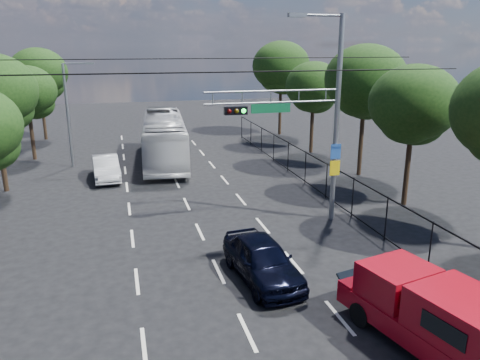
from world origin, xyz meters
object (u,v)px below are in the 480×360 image
object	(u,v)px
white_bus	(164,138)
red_pickup	(433,314)
signal_mast	(313,113)
navy_hatchback	(262,260)
white_van	(106,168)

from	to	relation	value
white_bus	red_pickup	bearing A→B (deg)	-73.91
signal_mast	navy_hatchback	size ratio (longest dim) A/B	2.10
red_pickup	signal_mast	bearing A→B (deg)	86.73
navy_hatchback	signal_mast	bearing A→B (deg)	46.47
signal_mast	navy_hatchback	xyz separation A→B (m)	(-3.88, -4.98, -4.47)
signal_mast	white_van	distance (m)	14.59
white_bus	signal_mast	bearing A→B (deg)	-64.10
signal_mast	red_pickup	distance (m)	10.88
red_pickup	navy_hatchback	bearing A→B (deg)	123.10
navy_hatchback	white_bus	xyz separation A→B (m)	(-1.51, 18.89, 0.92)
white_bus	white_van	size ratio (longest dim) A/B	2.76
red_pickup	white_bus	size ratio (longest dim) A/B	0.49
white_bus	white_van	xyz separation A→B (m)	(-4.07, -3.77, -0.97)
navy_hatchback	red_pickup	bearing A→B (deg)	-62.51
signal_mast	white_bus	bearing A→B (deg)	111.18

